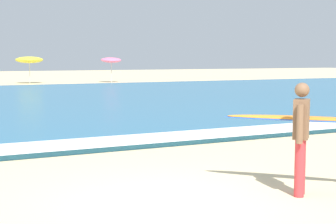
{
  "coord_description": "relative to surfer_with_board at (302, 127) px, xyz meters",
  "views": [
    {
      "loc": [
        -3.29,
        -6.53,
        2.09
      ],
      "look_at": [
        0.99,
        1.98,
        1.1
      ],
      "focal_mm": 55.2,
      "sensor_mm": 36.0,
      "label": 1
    }
  ],
  "objects": [
    {
      "name": "beach_umbrella_4",
      "position": [
        10.34,
        36.18,
        0.91
      ],
      "size": [
        1.77,
        1.8,
        2.22
      ],
      "color": "beige",
      "rests_on": "ground"
    },
    {
      "name": "surfer_with_board",
      "position": [
        0.0,
        0.0,
        0.0
      ],
      "size": [
        2.01,
        2.07,
        1.73
      ],
      "color": "red",
      "rests_on": "ground"
    },
    {
      "name": "beach_umbrella_3",
      "position": [
        3.57,
        37.29,
        0.94
      ],
      "size": [
        2.24,
        2.24,
        2.25
      ],
      "color": "beige",
      "rests_on": "ground"
    },
    {
      "name": "ground_plane",
      "position": [
        -2.15,
        0.37,
        -1.03
      ],
      "size": [
        160.0,
        160.0,
        0.0
      ],
      "primitive_type": "plane",
      "color": "beige"
    },
    {
      "name": "surf_foam",
      "position": [
        -2.15,
        5.22,
        -0.88
      ],
      "size": [
        120.0,
        1.45,
        0.01
      ],
      "primitive_type": "cube",
      "color": "white",
      "rests_on": "sea"
    }
  ]
}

